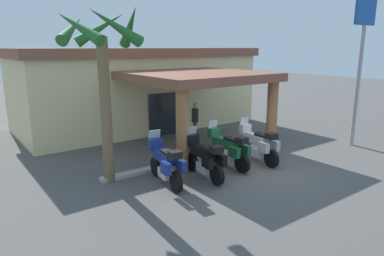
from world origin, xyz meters
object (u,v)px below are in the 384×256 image
Objects in this scene: motorcycle_silver at (258,144)px; pedestrian at (195,119)px; motel_building at (139,87)px; palm_tree_roadside at (102,56)px; roadside_sign at (362,48)px; motorcycle_green at (228,149)px; motorcycle_black at (204,158)px; motorcycle_blue at (166,163)px.

pedestrian is at bearing 5.70° from motorcycle_silver.
motel_building is 8.59m from palm_tree_roadside.
palm_tree_roadside is (-5.44, 1.37, 3.33)m from motorcycle_silver.
roadside_sign is at bearing 161.18° from pedestrian.
motorcycle_silver is (1.34, -0.20, 0.00)m from motorcycle_green.
pedestrian is 7.80m from roadside_sign.
roadside_sign is at bearing -89.93° from motorcycle_black.
palm_tree_roadside is (-4.63, -7.00, 1.86)m from motel_building.
motorcycle_blue is 9.90m from roadside_sign.
motel_building is at bearing 123.39° from roadside_sign.
roadside_sign reaches higher than pedestrian.
motorcycle_green and motorcycle_silver have the same top height.
motorcycle_blue is 1.00× the size of motorcycle_silver.
motel_building is 11.10m from roadside_sign.
motel_building is at bearing -58.04° from pedestrian.
motorcycle_silver is 6.32m from roadside_sign.
pedestrian reaches higher than motorcycle_green.
motorcycle_green is at bearing -70.61° from motorcycle_black.
motel_building is at bearing 9.59° from motorcycle_silver.
motorcycle_silver is at bearing -82.21° from motorcycle_black.
pedestrian is at bearing 138.30° from roadside_sign.
motel_building is at bearing -6.05° from motorcycle_green.
motorcycle_black is (1.34, -0.28, 0.00)m from motorcycle_blue.
motorcycle_black is at bearing 97.61° from motorcycle_silver.
motorcycle_blue is at bearing 67.73° from pedestrian.
motorcycle_blue is 1.25× the size of pedestrian.
pedestrian is at bearing 26.16° from palm_tree_roadside.
motorcycle_silver is at bearing -86.14° from motel_building.
motorcycle_green is at bearing 171.87° from roadside_sign.
roadside_sign is (5.19, -0.74, 3.55)m from motorcycle_silver.
motorcycle_blue and motorcycle_silver have the same top height.
roadside_sign reaches higher than motorcycle_black.
motorcycle_green is at bearing -95.37° from motel_building.
motorcycle_blue is at bearing 82.57° from motorcycle_black.
motorcycle_green is 0.40× the size of palm_tree_roadside.
motorcycle_blue is at bearing 174.76° from roadside_sign.
motorcycle_green is at bearing 95.02° from pedestrian.
pedestrian reaches higher than motorcycle_silver.
motorcycle_blue is at bearing -41.60° from palm_tree_roadside.
palm_tree_roadside is at bearing 65.07° from motorcycle_black.
roadside_sign is (6.52, -0.93, 3.55)m from motorcycle_green.
motorcycle_black is at bearing -95.65° from motorcycle_blue.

